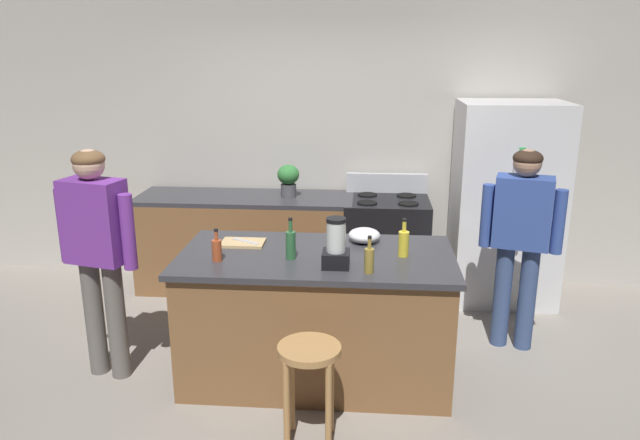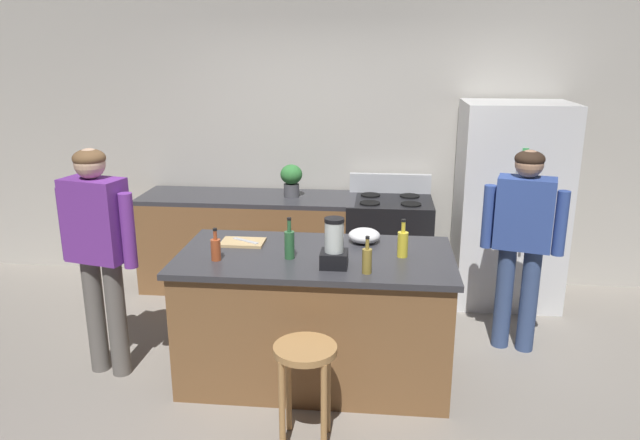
{
  "view_description": "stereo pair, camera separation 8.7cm",
  "coord_description": "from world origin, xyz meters",
  "px_view_note": "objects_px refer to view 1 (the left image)",
  "views": [
    {
      "loc": [
        0.33,
        -3.76,
        2.23
      ],
      "look_at": [
        0.0,
        0.3,
        1.05
      ],
      "focal_mm": 33.71,
      "sensor_mm": 36.0,
      "label": 1
    },
    {
      "loc": [
        0.42,
        -3.76,
        2.23
      ],
      "look_at": [
        0.0,
        0.3,
        1.05
      ],
      "focal_mm": 33.71,
      "sensor_mm": 36.0,
      "label": 2
    }
  ],
  "objects_px": {
    "refrigerator": "(506,204)",
    "blender_appliance": "(336,246)",
    "stove_range": "(386,246)",
    "person_by_sink_right": "(521,231)",
    "bottle_cooking_sauce": "(217,249)",
    "person_by_island_left": "(97,243)",
    "mixing_bowl": "(364,235)",
    "bottle_soda": "(404,243)",
    "chef_knife": "(246,241)",
    "potted_plant": "(288,178)",
    "kitchen_island": "(316,316)",
    "bottle_olive_oil": "(291,244)",
    "bar_stool": "(309,368)",
    "bottle_vinegar": "(369,259)",
    "cutting_board": "(243,243)"
  },
  "relations": [
    {
      "from": "refrigerator",
      "to": "blender_appliance",
      "type": "relative_size",
      "value": 5.62
    },
    {
      "from": "stove_range",
      "to": "person_by_sink_right",
      "type": "height_order",
      "value": "person_by_sink_right"
    },
    {
      "from": "bottle_cooking_sauce",
      "to": "stove_range",
      "type": "bearing_deg",
      "value": 56.33
    },
    {
      "from": "bottle_cooking_sauce",
      "to": "person_by_island_left",
      "type": "bearing_deg",
      "value": 174.56
    },
    {
      "from": "person_by_island_left",
      "to": "mixing_bowl",
      "type": "relative_size",
      "value": 7.15
    },
    {
      "from": "stove_range",
      "to": "bottle_soda",
      "type": "xyz_separation_m",
      "value": [
        0.06,
        -1.52,
        0.53
      ]
    },
    {
      "from": "chef_knife",
      "to": "person_by_sink_right",
      "type": "bearing_deg",
      "value": 40.4
    },
    {
      "from": "bottle_soda",
      "to": "potted_plant",
      "type": "bearing_deg",
      "value": 122.09
    },
    {
      "from": "potted_plant",
      "to": "mixing_bowl",
      "type": "xyz_separation_m",
      "value": [
        0.71,
        -1.27,
        -0.12
      ]
    },
    {
      "from": "person_by_island_left",
      "to": "blender_appliance",
      "type": "relative_size",
      "value": 5.06
    },
    {
      "from": "kitchen_island",
      "to": "bottle_olive_oil",
      "type": "bearing_deg",
      "value": -147.92
    },
    {
      "from": "person_by_island_left",
      "to": "mixing_bowl",
      "type": "distance_m",
      "value": 1.81
    },
    {
      "from": "bar_stool",
      "to": "bottle_vinegar",
      "type": "relative_size",
      "value": 2.65
    },
    {
      "from": "potted_plant",
      "to": "chef_knife",
      "type": "height_order",
      "value": "potted_plant"
    },
    {
      "from": "bottle_soda",
      "to": "refrigerator",
      "type": "bearing_deg",
      "value": 56.64
    },
    {
      "from": "refrigerator",
      "to": "bottle_soda",
      "type": "height_order",
      "value": "refrigerator"
    },
    {
      "from": "chef_knife",
      "to": "potted_plant",
      "type": "bearing_deg",
      "value": 114.36
    },
    {
      "from": "refrigerator",
      "to": "mixing_bowl",
      "type": "distance_m",
      "value": 1.74
    },
    {
      "from": "potted_plant",
      "to": "bottle_olive_oil",
      "type": "height_order",
      "value": "potted_plant"
    },
    {
      "from": "person_by_island_left",
      "to": "potted_plant",
      "type": "height_order",
      "value": "person_by_island_left"
    },
    {
      "from": "kitchen_island",
      "to": "chef_knife",
      "type": "bearing_deg",
      "value": 162.24
    },
    {
      "from": "person_by_island_left",
      "to": "chef_knife",
      "type": "relative_size",
      "value": 7.29
    },
    {
      "from": "person_by_island_left",
      "to": "blender_appliance",
      "type": "xyz_separation_m",
      "value": [
        1.6,
        -0.12,
        0.06
      ]
    },
    {
      "from": "bottle_olive_oil",
      "to": "mixing_bowl",
      "type": "xyz_separation_m",
      "value": [
        0.47,
        0.38,
        -0.05
      ]
    },
    {
      "from": "kitchen_island",
      "to": "refrigerator",
      "type": "bearing_deg",
      "value": 43.92
    },
    {
      "from": "bottle_olive_oil",
      "to": "cutting_board",
      "type": "distance_m",
      "value": 0.46
    },
    {
      "from": "kitchen_island",
      "to": "bottle_vinegar",
      "type": "xyz_separation_m",
      "value": [
        0.35,
        -0.31,
        0.53
      ]
    },
    {
      "from": "mixing_bowl",
      "to": "bottle_cooking_sauce",
      "type": "bearing_deg",
      "value": -153.81
    },
    {
      "from": "blender_appliance",
      "to": "bottle_soda",
      "type": "xyz_separation_m",
      "value": [
        0.43,
        0.23,
        -0.04
      ]
    },
    {
      "from": "mixing_bowl",
      "to": "cutting_board",
      "type": "relative_size",
      "value": 0.75
    },
    {
      "from": "bar_stool",
      "to": "cutting_board",
      "type": "height_order",
      "value": "cutting_board"
    },
    {
      "from": "refrigerator",
      "to": "cutting_board",
      "type": "bearing_deg",
      "value": -147.38
    },
    {
      "from": "refrigerator",
      "to": "bottle_cooking_sauce",
      "type": "distance_m",
      "value": 2.76
    },
    {
      "from": "person_by_island_left",
      "to": "potted_plant",
      "type": "xyz_separation_m",
      "value": [
        1.07,
        1.65,
        0.1
      ]
    },
    {
      "from": "kitchen_island",
      "to": "person_by_island_left",
      "type": "distance_m",
      "value": 1.55
    },
    {
      "from": "bottle_cooking_sauce",
      "to": "bottle_olive_oil",
      "type": "bearing_deg",
      "value": 10.0
    },
    {
      "from": "person_by_island_left",
      "to": "person_by_sink_right",
      "type": "relative_size",
      "value": 1.05
    },
    {
      "from": "potted_plant",
      "to": "bottle_olive_oil",
      "type": "distance_m",
      "value": 1.67
    },
    {
      "from": "mixing_bowl",
      "to": "bottle_olive_oil",
      "type": "bearing_deg",
      "value": -141.22
    },
    {
      "from": "stove_range",
      "to": "kitchen_island",
      "type": "bearing_deg",
      "value": -108.5
    },
    {
      "from": "blender_appliance",
      "to": "chef_knife",
      "type": "relative_size",
      "value": 1.44
    },
    {
      "from": "stove_range",
      "to": "bar_stool",
      "type": "relative_size",
      "value": 1.73
    },
    {
      "from": "cutting_board",
      "to": "chef_knife",
      "type": "height_order",
      "value": "chef_knife"
    },
    {
      "from": "stove_range",
      "to": "bottle_vinegar",
      "type": "height_order",
      "value": "bottle_vinegar"
    },
    {
      "from": "bottle_cooking_sauce",
      "to": "mixing_bowl",
      "type": "height_order",
      "value": "bottle_cooking_sauce"
    },
    {
      "from": "refrigerator",
      "to": "stove_range",
      "type": "bearing_deg",
      "value": 178.64
    },
    {
      "from": "stove_range",
      "to": "bottle_vinegar",
      "type": "relative_size",
      "value": 4.58
    },
    {
      "from": "person_by_sink_right",
      "to": "bottle_cooking_sauce",
      "type": "xyz_separation_m",
      "value": [
        -2.09,
        -0.73,
        0.05
      ]
    },
    {
      "from": "mixing_bowl",
      "to": "potted_plant",
      "type": "bearing_deg",
      "value": 119.14
    },
    {
      "from": "bottle_vinegar",
      "to": "mixing_bowl",
      "type": "xyz_separation_m",
      "value": [
        -0.04,
        0.59,
        -0.04
      ]
    }
  ]
}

